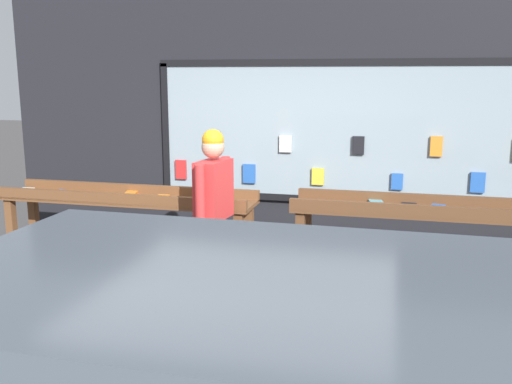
{
  "coord_description": "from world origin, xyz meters",
  "views": [
    {
      "loc": [
        1.17,
        -4.44,
        2.13
      ],
      "look_at": [
        -0.14,
        0.96,
        0.99
      ],
      "focal_mm": 40.0,
      "sensor_mm": 36.0,
      "label": 1
    }
  ],
  "objects": [
    {
      "name": "ground_plane",
      "position": [
        0.0,
        0.0,
        0.0
      ],
      "size": [
        40.0,
        40.0,
        0.0
      ],
      "primitive_type": "plane",
      "color": "#474444"
    },
    {
      "name": "small_dog",
      "position": [
        0.01,
        0.41,
        0.31
      ],
      "size": [
        0.23,
        0.56,
        0.45
      ],
      "rotation": [
        0.0,
        0.0,
        1.58
      ],
      "color": "black",
      "rests_on": "ground_plane"
    },
    {
      "name": "person_browsing",
      "position": [
        -0.46,
        0.59,
        0.96
      ],
      "size": [
        0.28,
        0.65,
        1.64
      ],
      "rotation": [
        0.0,
        0.0,
        1.44
      ],
      "color": "#4C382D",
      "rests_on": "ground_plane"
    },
    {
      "name": "display_table_right",
      "position": [
        1.65,
        1.16,
        0.78
      ],
      "size": [
        2.87,
        0.6,
        0.96
      ],
      "color": "brown",
      "rests_on": "ground_plane"
    },
    {
      "name": "display_table_left",
      "position": [
        -1.65,
        1.16,
        0.74
      ],
      "size": [
        2.87,
        0.59,
        0.92
      ],
      "color": "brown",
      "rests_on": "ground_plane"
    },
    {
      "name": "shopfront_facade",
      "position": [
        0.09,
        2.39,
        1.69
      ],
      "size": [
        7.43,
        0.29,
        3.42
      ],
      "color": "black",
      "rests_on": "ground_plane"
    }
  ]
}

